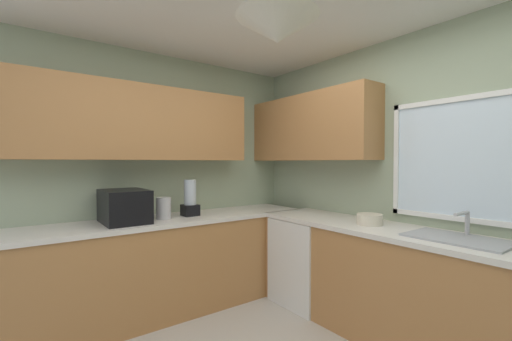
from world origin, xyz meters
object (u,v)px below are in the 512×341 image
(bowl, at_px, (370,219))
(dishwasher, at_px, (309,260))
(sink_assembly, at_px, (458,238))
(blender_appliance, at_px, (190,199))
(kettle, at_px, (164,208))
(microwave, at_px, (124,206))

(bowl, bearing_deg, dishwasher, -177.51)
(sink_assembly, relative_size, blender_appliance, 1.74)
(dishwasher, distance_m, sink_assembly, 1.46)
(sink_assembly, bearing_deg, kettle, -146.82)
(sink_assembly, bearing_deg, microwave, -140.70)
(kettle, bearing_deg, sink_assembly, 33.18)
(blender_appliance, bearing_deg, kettle, -85.93)
(blender_appliance, bearing_deg, microwave, -90.00)
(dishwasher, bearing_deg, microwave, -112.02)
(dishwasher, distance_m, blender_appliance, 1.36)
(dishwasher, xyz_separation_m, kettle, (-0.64, -1.28, 0.57))
(dishwasher, bearing_deg, kettle, -116.51)
(microwave, height_order, kettle, microwave)
(dishwasher, distance_m, bowl, 0.86)
(microwave, bearing_deg, sink_assembly, 39.30)
(microwave, relative_size, bowl, 2.22)
(bowl, xyz_separation_m, blender_appliance, (-1.35, -1.03, 0.12))
(kettle, distance_m, sink_assembly, 2.41)
(microwave, bearing_deg, kettle, 86.72)
(kettle, height_order, blender_appliance, blender_appliance)
(sink_assembly, distance_m, blender_appliance, 2.29)
(dishwasher, xyz_separation_m, bowl, (0.69, 0.03, 0.52))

